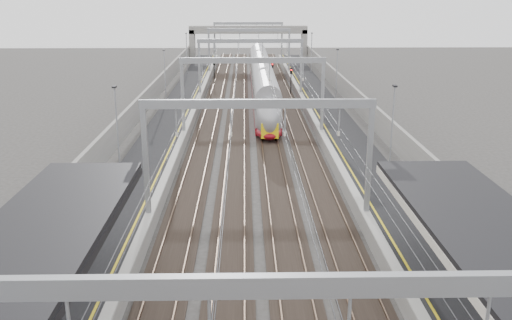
{
  "coord_description": "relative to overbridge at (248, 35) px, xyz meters",
  "views": [
    {
      "loc": [
        -0.72,
        -8.71,
        13.33
      ],
      "look_at": [
        0.0,
        27.41,
        2.52
      ],
      "focal_mm": 40.0,
      "sensor_mm": 36.0,
      "label": 1
    }
  ],
  "objects": [
    {
      "name": "signal_red_far",
      "position": [
        5.4,
        -33.76,
        -2.89
      ],
      "size": [
        0.32,
        0.32,
        3.48
      ],
      "color": "black",
      "rests_on": "ground"
    },
    {
      "name": "signal_red_near",
      "position": [
        3.2,
        -27.7,
        -2.89
      ],
      "size": [
        0.32,
        0.32,
        3.48
      ],
      "color": "black",
      "rests_on": "ground"
    },
    {
      "name": "train",
      "position": [
        1.5,
        -38.04,
        -3.36
      ],
      "size": [
        2.5,
        45.57,
        3.96
      ],
      "color": "maroon",
      "rests_on": "ground"
    },
    {
      "name": "overbridge",
      "position": [
        0.0,
        0.0,
        0.0
      ],
      "size": [
        22.0,
        2.2,
        6.9
      ],
      "color": "gray",
      "rests_on": "ground"
    },
    {
      "name": "platform_left",
      "position": [
        -8.0,
        -55.0,
        -4.81
      ],
      "size": [
        4.0,
        120.0,
        1.0
      ],
      "primitive_type": "cube",
      "color": "black",
      "rests_on": "ground"
    },
    {
      "name": "wall_left",
      "position": [
        -11.2,
        -55.0,
        -3.71
      ],
      "size": [
        0.3,
        120.0,
        3.2
      ],
      "primitive_type": "cube",
      "color": "gray",
      "rests_on": "ground"
    },
    {
      "name": "tracks",
      "position": [
        0.0,
        -55.0,
        -5.26
      ],
      "size": [
        11.4,
        140.0,
        0.2
      ],
      "color": "black",
      "rests_on": "ground"
    },
    {
      "name": "wall_right",
      "position": [
        11.2,
        -55.0,
        -3.71
      ],
      "size": [
        0.3,
        120.0,
        3.2
      ],
      "primitive_type": "cube",
      "color": "gray",
      "rests_on": "ground"
    },
    {
      "name": "overhead_line",
      "position": [
        0.0,
        -48.38,
        0.83
      ],
      "size": [
        13.0,
        140.0,
        6.6
      ],
      "color": "gray",
      "rests_on": "platform_left"
    },
    {
      "name": "signal_green",
      "position": [
        -5.2,
        -24.78,
        -2.89
      ],
      "size": [
        0.32,
        0.32,
        3.48
      ],
      "color": "black",
      "rests_on": "ground"
    },
    {
      "name": "platform_right",
      "position": [
        8.0,
        -55.0,
        -4.81
      ],
      "size": [
        4.0,
        120.0,
        1.0
      ],
      "primitive_type": "cube",
      "color": "black",
      "rests_on": "ground"
    }
  ]
}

